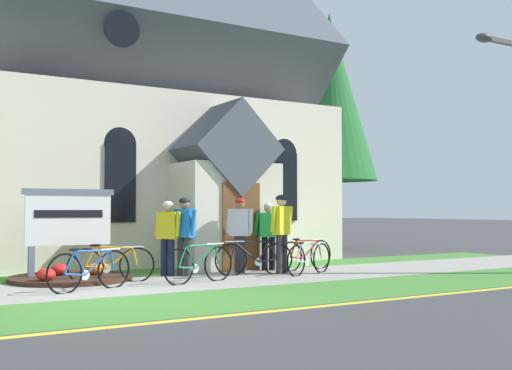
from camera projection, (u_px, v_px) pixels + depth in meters
ground at (68, 277)px, 13.28m from camera, size 140.00×140.00×0.00m
sidewalk_slab at (168, 283)px, 12.12m from camera, size 32.00×2.67×0.01m
grass_verge at (228, 299)px, 9.95m from camera, size 32.00×2.37×0.01m
church_lawn at (131, 273)px, 13.99m from camera, size 24.00×1.68×0.01m
curb_paint_stripe at (272, 311)px, 8.80m from camera, size 28.00×0.16×0.01m
church_building at (60, 105)px, 18.77m from camera, size 14.06×11.87×13.03m
church_sign at (69, 220)px, 12.86m from camera, size 1.87×0.22×1.89m
flower_bed at (71, 277)px, 12.56m from camera, size 2.48×2.48×0.34m
bicycle_orange at (254, 258)px, 13.64m from camera, size 1.71×0.55×0.82m
bicycle_red at (199, 264)px, 12.18m from camera, size 1.69×0.44×0.82m
bicycle_silver at (111, 264)px, 12.24m from camera, size 1.69×0.40×0.79m
bicycle_green at (309, 258)px, 13.81m from camera, size 1.63×0.67×0.76m
bicycle_white at (306, 255)px, 14.78m from camera, size 1.73×0.36×0.80m
bicycle_blue at (90, 270)px, 11.01m from camera, size 1.67×0.62×0.80m
cyclist_in_blue_jersey at (240, 229)px, 14.14m from camera, size 0.46×0.65×1.72m
cyclist_in_red_jersey at (184, 230)px, 13.45m from camera, size 0.37×0.76×1.72m
cyclist_in_orange_jersey at (168, 232)px, 13.47m from camera, size 0.43×0.72×1.65m
cyclist_in_yellow_jersey at (282, 227)px, 13.94m from camera, size 0.66×0.41×1.79m
cyclist_in_green_jersey at (268, 231)px, 14.74m from camera, size 0.58×0.46×1.61m
roadside_conifer at (330, 97)px, 22.58m from camera, size 3.43×3.43×8.72m
distant_hill at (71, 222)px, 71.39m from camera, size 70.64×40.93×18.49m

